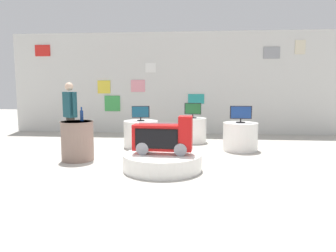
{
  "coord_description": "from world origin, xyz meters",
  "views": [
    {
      "loc": [
        0.82,
        -5.92,
        1.58
      ],
      "look_at": [
        0.26,
        0.24,
        0.8
      ],
      "focal_mm": 33.81,
      "sensor_mm": 36.0,
      "label": 1
    }
  ],
  "objects_px": {
    "tv_on_right_rear": "(193,110)",
    "bottle_on_side_table": "(82,115)",
    "display_pedestal_right_rear": "(193,130)",
    "display_pedestal_center_rear": "(240,136)",
    "main_display_pedestal": "(163,162)",
    "tv_on_left_rear": "(141,113)",
    "novelty_firetruck_tv": "(163,139)",
    "tv_on_center_rear": "(241,114)",
    "shopper_browsing_near_truck": "(70,111)",
    "side_table_round": "(78,140)",
    "display_pedestal_left_rear": "(141,134)"
  },
  "relations": [
    {
      "from": "side_table_round",
      "to": "display_pedestal_center_rear",
      "type": "bearing_deg",
      "value": 21.39
    },
    {
      "from": "display_pedestal_center_rear",
      "to": "display_pedestal_right_rear",
      "type": "xyz_separation_m",
      "value": [
        -1.19,
        1.07,
        0.0
      ]
    },
    {
      "from": "tv_on_right_rear",
      "to": "side_table_round",
      "type": "bearing_deg",
      "value": -134.37
    },
    {
      "from": "novelty_firetruck_tv",
      "to": "tv_on_left_rear",
      "type": "relative_size",
      "value": 2.48
    },
    {
      "from": "display_pedestal_center_rear",
      "to": "tv_on_right_rear",
      "type": "height_order",
      "value": "tv_on_right_rear"
    },
    {
      "from": "display_pedestal_right_rear",
      "to": "shopper_browsing_near_truck",
      "type": "distance_m",
      "value": 3.4
    },
    {
      "from": "display_pedestal_center_rear",
      "to": "tv_on_center_rear",
      "type": "xyz_separation_m",
      "value": [
        0.0,
        -0.0,
        0.57
      ]
    },
    {
      "from": "display_pedestal_right_rear",
      "to": "side_table_round",
      "type": "distance_m",
      "value": 3.48
    },
    {
      "from": "tv_on_left_rear",
      "to": "shopper_browsing_near_truck",
      "type": "bearing_deg",
      "value": -160.04
    },
    {
      "from": "novelty_firetruck_tv",
      "to": "main_display_pedestal",
      "type": "bearing_deg",
      "value": 159.36
    },
    {
      "from": "display_pedestal_center_rear",
      "to": "bottle_on_side_table",
      "type": "bearing_deg",
      "value": -159.5
    },
    {
      "from": "display_pedestal_left_rear",
      "to": "tv_on_left_rear",
      "type": "height_order",
      "value": "tv_on_left_rear"
    },
    {
      "from": "display_pedestal_left_rear",
      "to": "display_pedestal_right_rear",
      "type": "height_order",
      "value": "same"
    },
    {
      "from": "novelty_firetruck_tv",
      "to": "tv_on_center_rear",
      "type": "relative_size",
      "value": 2.14
    },
    {
      "from": "main_display_pedestal",
      "to": "display_pedestal_left_rear",
      "type": "bearing_deg",
      "value": 109.86
    },
    {
      "from": "bottle_on_side_table",
      "to": "novelty_firetruck_tv",
      "type": "bearing_deg",
      "value": -21.44
    },
    {
      "from": "main_display_pedestal",
      "to": "display_pedestal_center_rear",
      "type": "height_order",
      "value": "display_pedestal_center_rear"
    },
    {
      "from": "display_pedestal_left_rear",
      "to": "shopper_browsing_near_truck",
      "type": "xyz_separation_m",
      "value": [
        -1.65,
        -0.6,
        0.64
      ]
    },
    {
      "from": "main_display_pedestal",
      "to": "tv_on_center_rear",
      "type": "height_order",
      "value": "tv_on_center_rear"
    },
    {
      "from": "shopper_browsing_near_truck",
      "to": "display_pedestal_right_rear",
      "type": "bearing_deg",
      "value": 26.22
    },
    {
      "from": "main_display_pedestal",
      "to": "novelty_firetruck_tv",
      "type": "xyz_separation_m",
      "value": [
        0.02,
        -0.01,
        0.45
      ]
    },
    {
      "from": "side_table_round",
      "to": "tv_on_right_rear",
      "type": "bearing_deg",
      "value": 45.63
    },
    {
      "from": "tv_on_left_rear",
      "to": "side_table_round",
      "type": "xyz_separation_m",
      "value": [
        -1.09,
        -1.62,
        -0.47
      ]
    },
    {
      "from": "tv_on_center_rear",
      "to": "side_table_round",
      "type": "bearing_deg",
      "value": -158.66
    },
    {
      "from": "tv_on_right_rear",
      "to": "novelty_firetruck_tv",
      "type": "bearing_deg",
      "value": -99.34
    },
    {
      "from": "novelty_firetruck_tv",
      "to": "side_table_round",
      "type": "height_order",
      "value": "novelty_firetruck_tv"
    },
    {
      "from": "tv_on_right_rear",
      "to": "shopper_browsing_near_truck",
      "type": "relative_size",
      "value": 0.28
    },
    {
      "from": "novelty_firetruck_tv",
      "to": "display_pedestal_right_rear",
      "type": "xyz_separation_m",
      "value": [
        0.51,
        3.12,
        -0.26
      ]
    },
    {
      "from": "main_display_pedestal",
      "to": "tv_on_left_rear",
      "type": "distance_m",
      "value": 2.5
    },
    {
      "from": "display_pedestal_center_rear",
      "to": "tv_on_right_rear",
      "type": "relative_size",
      "value": 1.79
    },
    {
      "from": "main_display_pedestal",
      "to": "tv_on_right_rear",
      "type": "distance_m",
      "value": 3.25
    },
    {
      "from": "main_display_pedestal",
      "to": "tv_on_right_rear",
      "type": "height_order",
      "value": "tv_on_right_rear"
    },
    {
      "from": "display_pedestal_center_rear",
      "to": "tv_on_center_rear",
      "type": "height_order",
      "value": "tv_on_center_rear"
    },
    {
      "from": "tv_on_center_rear",
      "to": "display_pedestal_left_rear",
      "type": "bearing_deg",
      "value": 175.42
    },
    {
      "from": "novelty_firetruck_tv",
      "to": "display_pedestal_left_rear",
      "type": "xyz_separation_m",
      "value": [
        -0.83,
        2.25,
        -0.26
      ]
    },
    {
      "from": "tv_on_right_rear",
      "to": "tv_on_center_rear",
      "type": "bearing_deg",
      "value": -41.88
    },
    {
      "from": "tv_on_left_rear",
      "to": "display_pedestal_center_rear",
      "type": "height_order",
      "value": "tv_on_left_rear"
    },
    {
      "from": "novelty_firetruck_tv",
      "to": "shopper_browsing_near_truck",
      "type": "distance_m",
      "value": 3.0
    },
    {
      "from": "tv_on_right_rear",
      "to": "bottle_on_side_table",
      "type": "distance_m",
      "value": 3.36
    },
    {
      "from": "tv_on_center_rear",
      "to": "bottle_on_side_table",
      "type": "bearing_deg",
      "value": -159.56
    },
    {
      "from": "main_display_pedestal",
      "to": "shopper_browsing_near_truck",
      "type": "bearing_deg",
      "value": 146.3
    },
    {
      "from": "bottle_on_side_table",
      "to": "main_display_pedestal",
      "type": "bearing_deg",
      "value": -21.45
    },
    {
      "from": "tv_on_left_rear",
      "to": "side_table_round",
      "type": "height_order",
      "value": "tv_on_left_rear"
    },
    {
      "from": "main_display_pedestal",
      "to": "display_pedestal_right_rear",
      "type": "height_order",
      "value": "display_pedestal_right_rear"
    },
    {
      "from": "tv_on_right_rear",
      "to": "bottle_on_side_table",
      "type": "bearing_deg",
      "value": -134.55
    },
    {
      "from": "display_pedestal_right_rear",
      "to": "bottle_on_side_table",
      "type": "height_order",
      "value": "bottle_on_side_table"
    },
    {
      "from": "display_pedestal_right_rear",
      "to": "shopper_browsing_near_truck",
      "type": "height_order",
      "value": "shopper_browsing_near_truck"
    },
    {
      "from": "tv_on_center_rear",
      "to": "tv_on_right_rear",
      "type": "distance_m",
      "value": 1.6
    },
    {
      "from": "display_pedestal_left_rear",
      "to": "bottle_on_side_table",
      "type": "height_order",
      "value": "bottle_on_side_table"
    },
    {
      "from": "tv_on_center_rear",
      "to": "side_table_round",
      "type": "relative_size",
      "value": 0.63
    }
  ]
}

